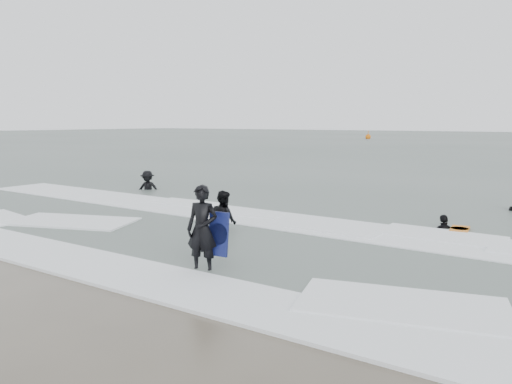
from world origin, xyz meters
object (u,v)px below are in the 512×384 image
Objects in this scene: surfer_centre at (203,272)px; buoy at (368,137)px; surfer_wading at (224,232)px; surfer_breaker at (148,191)px; surfer_right_near at (444,230)px.

buoy reaches higher than surfer_centre.
surfer_breaker reaches higher than surfer_wading.
surfer_centre is at bearing 25.13° from surfer_right_near.
surfer_centre is at bearing -70.66° from surfer_breaker.
surfer_centre is 8.13m from surfer_right_near.
surfer_centre is at bearing -70.30° from buoy.
surfer_centre is 13.40m from surfer_breaker.
buoy reaches higher than surfer_breaker.
buoy is at bearing -107.90° from surfer_right_near.
buoy reaches higher than surfer_right_near.
surfer_centre is 1.20× the size of surfer_right_near.
buoy is (-31.67, 72.06, 0.42)m from surfer_right_near.
buoy is (-26.40, 76.16, 0.42)m from surfer_wading.
surfer_breaker is at bearing -6.14° from surfer_wading.
surfer_wading is 9.79m from surfer_breaker.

